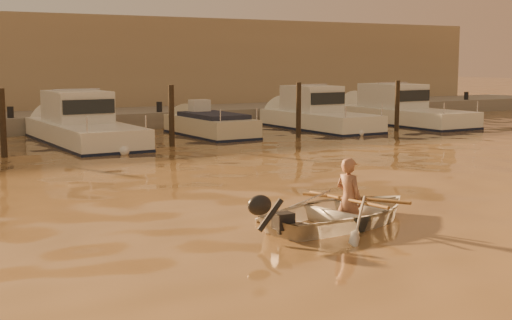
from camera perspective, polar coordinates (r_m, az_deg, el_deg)
dinghy at (r=12.38m, az=7.12°, el=-4.13°), size 3.60×2.88×0.66m
person at (r=12.42m, az=7.44°, el=-3.12°), size 0.44×0.58×1.44m
outboard_motor at (r=11.30m, az=2.12°, el=-4.90°), size 0.96×0.57×0.70m
oar_port at (r=12.53m, az=7.88°, el=-3.04°), size 0.89×1.95×0.13m
oar_starboard at (r=12.38m, az=7.28°, el=-3.16°), size 0.11×2.10×0.13m
moored_boat_2 at (r=24.74m, az=-13.62°, el=2.74°), size 2.29×7.66×1.75m
moored_boat_3 at (r=26.57m, az=-3.67°, el=2.43°), size 1.80×5.30×0.95m
moored_boat_4 at (r=29.14m, az=5.12°, el=3.70°), size 2.15×6.66×1.75m
moored_boat_5 at (r=31.96m, az=11.67°, el=3.94°), size 2.34×7.81×1.75m
piling_1 at (r=21.85m, az=-19.59°, el=2.55°), size 0.18×0.18×2.20m
piling_2 at (r=23.45m, az=-6.77°, el=3.30°), size 0.18×0.18×2.20m
piling_3 at (r=25.87m, az=3.42°, el=3.78°), size 0.18×0.18×2.20m
piling_4 at (r=28.77m, az=11.22°, el=4.07°), size 0.18×0.18×2.20m
fender_c at (r=21.62m, az=-10.49°, el=0.70°), size 0.30×0.30×0.30m
fender_d at (r=24.82m, az=-1.78°, el=1.76°), size 0.30×0.30×0.30m
fender_e at (r=26.82m, az=8.31°, el=2.15°), size 0.30×0.30×0.30m
quay at (r=30.75m, az=-12.25°, el=2.89°), size 52.00×4.00×1.00m
waterfront_building at (r=35.90m, az=-15.17°, el=7.10°), size 46.00×7.00×4.80m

